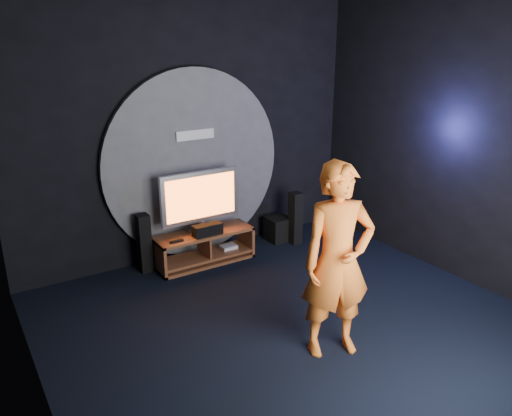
{
  "coord_description": "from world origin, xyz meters",
  "views": [
    {
      "loc": [
        -2.87,
        -3.64,
        2.96
      ],
      "look_at": [
        0.11,
        1.05,
        1.05
      ],
      "focal_mm": 35.0,
      "sensor_mm": 36.0,
      "label": 1
    }
  ],
  "objects_px": {
    "player": "(338,261)",
    "tv": "(200,199)",
    "tower_speaker_left": "(144,243)",
    "media_console": "(205,249)",
    "tower_speaker_right": "(295,218)",
    "subwoofer": "(278,229)"
  },
  "relations": [
    {
      "from": "player",
      "to": "tv",
      "type": "bearing_deg",
      "value": 111.89
    },
    {
      "from": "tower_speaker_left",
      "to": "media_console",
      "type": "bearing_deg",
      "value": -13.57
    },
    {
      "from": "tower_speaker_left",
      "to": "player",
      "type": "distance_m",
      "value": 2.9
    },
    {
      "from": "tv",
      "to": "tower_speaker_right",
      "type": "distance_m",
      "value": 1.56
    },
    {
      "from": "media_console",
      "to": "tower_speaker_left",
      "type": "bearing_deg",
      "value": 166.43
    },
    {
      "from": "tv",
      "to": "tower_speaker_left",
      "type": "distance_m",
      "value": 0.94
    },
    {
      "from": "media_console",
      "to": "subwoofer",
      "type": "height_order",
      "value": "media_console"
    },
    {
      "from": "tv",
      "to": "subwoofer",
      "type": "relative_size",
      "value": 3.08
    },
    {
      "from": "tv",
      "to": "media_console",
      "type": "bearing_deg",
      "value": -83.86
    },
    {
      "from": "tower_speaker_right",
      "to": "subwoofer",
      "type": "relative_size",
      "value": 2.17
    },
    {
      "from": "tower_speaker_left",
      "to": "tower_speaker_right",
      "type": "bearing_deg",
      "value": -7.58
    },
    {
      "from": "tv",
      "to": "tower_speaker_left",
      "type": "height_order",
      "value": "tv"
    },
    {
      "from": "tower_speaker_right",
      "to": "media_console",
      "type": "bearing_deg",
      "value": 175.72
    },
    {
      "from": "media_console",
      "to": "subwoofer",
      "type": "xyz_separation_m",
      "value": [
        1.31,
        0.11,
        -0.01
      ]
    },
    {
      "from": "tower_speaker_right",
      "to": "subwoofer",
      "type": "height_order",
      "value": "tower_speaker_right"
    },
    {
      "from": "tower_speaker_left",
      "to": "tower_speaker_right",
      "type": "xyz_separation_m",
      "value": [
        2.25,
        -0.3,
        0.0
      ]
    },
    {
      "from": "tower_speaker_left",
      "to": "subwoofer",
      "type": "height_order",
      "value": "tower_speaker_left"
    },
    {
      "from": "player",
      "to": "media_console",
      "type": "bearing_deg",
      "value": 111.82
    },
    {
      "from": "tv",
      "to": "subwoofer",
      "type": "bearing_deg",
      "value": 1.94
    },
    {
      "from": "tower_speaker_left",
      "to": "tower_speaker_right",
      "type": "relative_size",
      "value": 1.0
    },
    {
      "from": "media_console",
      "to": "tower_speaker_left",
      "type": "relative_size",
      "value": 1.71
    },
    {
      "from": "media_console",
      "to": "player",
      "type": "relative_size",
      "value": 0.71
    }
  ]
}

